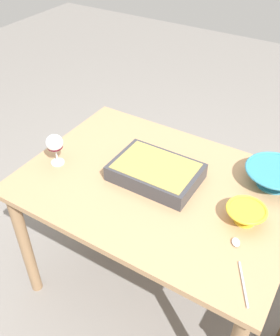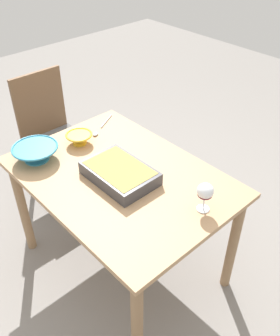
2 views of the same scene
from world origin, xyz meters
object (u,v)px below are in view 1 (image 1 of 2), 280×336
object	(u,v)px
dining_table	(157,200)
serving_spoon	(239,257)
wine_glass	(55,144)
mixing_bowl	(246,214)
casserole_dish	(156,171)
small_bowl	(274,176)

from	to	relation	value
dining_table	serving_spoon	size ratio (longest dim) A/B	4.61
wine_glass	mixing_bowl	bearing A→B (deg)	6.73
serving_spoon	casserole_dish	bearing A→B (deg)	154.36
casserole_dish	mixing_bowl	distance (m)	0.42
wine_glass	casserole_dish	world-z (taller)	wine_glass
wine_glass	casserole_dish	bearing A→B (deg)	17.71
mixing_bowl	serving_spoon	bearing A→B (deg)	-76.59
mixing_bowl	small_bowl	xyz separation A→B (m)	(0.03, 0.27, 0.01)
wine_glass	casserole_dish	xyz separation A→B (m)	(0.45, 0.14, -0.07)
casserole_dish	small_bowl	size ratio (longest dim) A/B	1.46
dining_table	casserole_dish	bearing A→B (deg)	138.54
wine_glass	small_bowl	xyz separation A→B (m)	(0.90, 0.37, -0.06)
dining_table	mixing_bowl	size ratio (longest dim) A/B	7.46
dining_table	serving_spoon	bearing A→B (deg)	-24.55
small_bowl	mixing_bowl	bearing A→B (deg)	-96.27
wine_glass	serving_spoon	bearing A→B (deg)	-5.09
wine_glass	mixing_bowl	distance (m)	0.88
casserole_dish	wine_glass	bearing A→B (deg)	-162.29
serving_spoon	mixing_bowl	bearing A→B (deg)	103.41
casserole_dish	mixing_bowl	size ratio (longest dim) A/B	2.36
wine_glass	serving_spoon	xyz separation A→B (m)	(0.91, -0.08, -0.10)
dining_table	casserole_dish	world-z (taller)	casserole_dish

